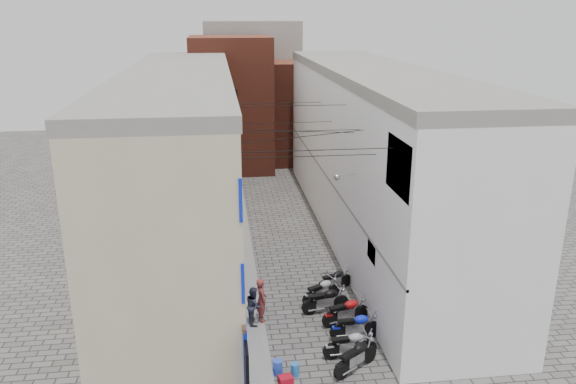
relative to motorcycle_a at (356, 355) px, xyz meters
name	(u,v)px	position (x,y,z in m)	size (l,w,h in m)	color
plinth	(242,238)	(-3.29, 12.06, -0.47)	(0.90, 26.00, 0.25)	gray
building_left	(182,161)	(-6.22, 12.01, 3.91)	(5.10, 27.00, 9.00)	#BDB28F
building_right	(373,154)	(3.76, 12.06, 3.91)	(5.94, 26.00, 9.00)	white
building_far_brick_left	(232,104)	(-3.24, 27.06, 4.41)	(6.00, 6.00, 10.00)	maroon
building_far_brick_right	(293,111)	(1.76, 29.06, 3.41)	(5.00, 6.00, 8.00)	maroon
building_far_concrete	(252,87)	(-1.24, 33.06, 4.91)	(8.00, 5.00, 11.00)	gray
far_shopfront	(261,160)	(-1.24, 24.26, 0.61)	(2.00, 0.30, 2.40)	black
overhead_wires	(294,127)	(-1.24, 6.71, 6.53)	(5.80, 13.02, 1.32)	black
motorcycle_a	(356,355)	(0.00, 0.00, 0.00)	(0.64, 2.04, 1.18)	black
motorcycle_b	(350,343)	(-0.02, 0.78, -0.02)	(0.62, 1.96, 1.13)	#9C9CA0
motorcycle_c	(356,325)	(0.46, 1.94, -0.02)	(0.62, 1.97, 1.14)	#0E21D2
motorcycle_d	(346,310)	(0.35, 3.00, 0.00)	(0.64, 2.04, 1.18)	#A60B0F
motorcycle_e	(326,299)	(-0.28, 3.99, 0.00)	(0.64, 2.03, 1.17)	black
motorcycle_f	(322,289)	(-0.28, 4.89, -0.04)	(0.60, 1.90, 1.10)	#A7A7AC
motorcycle_g	(335,279)	(0.51, 5.90, -0.08)	(0.55, 1.75, 1.01)	black
person_a	(261,300)	(-2.94, 3.26, 0.54)	(0.64, 0.42, 1.76)	brown
person_b	(254,305)	(-3.24, 3.10, 0.41)	(0.73, 0.57, 1.51)	#2E3245
water_jug_near	(295,370)	(-2.08, -0.02, -0.36)	(0.29, 0.29, 0.46)	blue
water_jug_far	(278,367)	(-2.66, 0.12, -0.33)	(0.34, 0.34, 0.53)	blue
red_crate	(286,380)	(-2.46, -0.44, -0.45)	(0.46, 0.34, 0.29)	#B60D20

